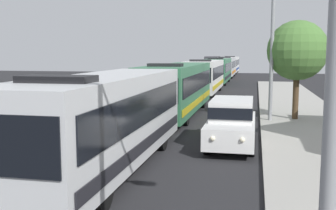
{
  "coord_description": "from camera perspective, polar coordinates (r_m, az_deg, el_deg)",
  "views": [
    {
      "loc": [
        3.3,
        1.37,
        3.73
      ],
      "look_at": [
        -0.13,
        17.3,
        1.66
      ],
      "focal_mm": 43.64,
      "sensor_mm": 36.0,
      "label": 1
    }
  ],
  "objects": [
    {
      "name": "bus_lead",
      "position": [
        13.11,
        -8.54,
        -1.8
      ],
      "size": [
        2.58,
        10.88,
        3.21
      ],
      "color": "silver",
      "rests_on": "ground_plane"
    },
    {
      "name": "bus_second_in_line",
      "position": [
        24.83,
        1.44,
        2.53
      ],
      "size": [
        2.58,
        12.1,
        3.21
      ],
      "color": "#33724C",
      "rests_on": "ground_plane"
    },
    {
      "name": "bus_middle",
      "position": [
        38.07,
        5.21,
        4.14
      ],
      "size": [
        2.58,
        11.18,
        3.21
      ],
      "color": "silver",
      "rests_on": "ground_plane"
    },
    {
      "name": "bus_fourth_in_line",
      "position": [
        51.28,
        7.02,
        4.91
      ],
      "size": [
        2.58,
        11.77,
        3.21
      ],
      "color": "#33724C",
      "rests_on": "ground_plane"
    },
    {
      "name": "bus_rear",
      "position": [
        64.61,
        8.1,
        5.36
      ],
      "size": [
        2.58,
        10.59,
        3.21
      ],
      "color": "silver",
      "rests_on": "ground_plane"
    },
    {
      "name": "bus_tail_end",
      "position": [
        77.27,
        8.78,
        5.65
      ],
      "size": [
        2.58,
        11.88,
        3.21
      ],
      "color": "silver",
      "rests_on": "ground_plane"
    },
    {
      "name": "white_suv",
      "position": [
        16.67,
        8.9,
        -2.16
      ],
      "size": [
        1.86,
        5.07,
        1.9
      ],
      "color": "white",
      "rests_on": "ground_plane"
    },
    {
      "name": "box_truck_oncoming",
      "position": [
        74.92,
        6.12,
        5.65
      ],
      "size": [
        2.35,
        7.08,
        3.15
      ],
      "color": "#B7B7BC",
      "rests_on": "ground_plane"
    },
    {
      "name": "streetlamp_mid",
      "position": [
        22.44,
        14.4,
        9.87
      ],
      "size": [
        5.69,
        0.28,
        7.61
      ],
      "color": "gray",
      "rests_on": "sidewalk"
    },
    {
      "name": "roadside_tree",
      "position": [
        23.24,
        17.64,
        7.24
      ],
      "size": [
        3.23,
        3.23,
        5.35
      ],
      "color": "#4C3823",
      "rests_on": "sidewalk"
    }
  ]
}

